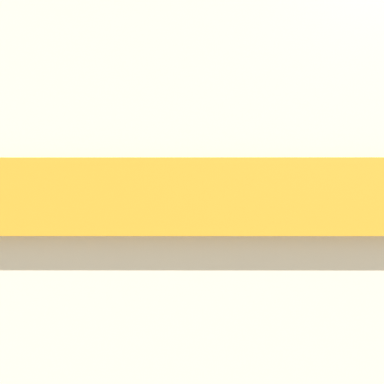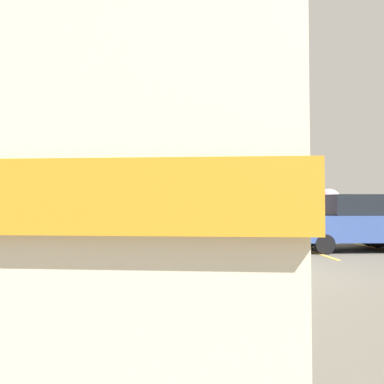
{
  "view_description": "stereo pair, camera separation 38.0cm",
  "coord_description": "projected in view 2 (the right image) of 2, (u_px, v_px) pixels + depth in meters",
  "views": [
    {
      "loc": [
        -2.38,
        -8.15,
        1.61
      ],
      "look_at": [
        -1.6,
        -2.82,
        1.77
      ],
      "focal_mm": 33.29,
      "sensor_mm": 36.0,
      "label": 1
    },
    {
      "loc": [
        -2.0,
        -8.2,
        1.61
      ],
      "look_at": [
        -1.6,
        -2.82,
        1.77
      ],
      "focal_mm": 33.29,
      "sensor_mm": 36.0,
      "label": 2
    }
  ],
  "objects": [
    {
      "name": "ground",
      "position": [
        251.0,
        272.0,
        8.27
      ],
      "size": [
        32.0,
        26.0,
        0.02
      ],
      "color": "#4D4A41"
    },
    {
      "name": "breakwater",
      "position": [
        202.0,
        218.0,
        20.04
      ],
      "size": [
        31.36,
        2.31,
        2.41
      ],
      "color": "tan",
      "rests_on": "ground"
    },
    {
      "name": "vintage_coach",
      "position": [
        152.0,
        173.0,
        5.2
      ],
      "size": [
        3.67,
        8.85,
        3.7
      ],
      "rotation": [
        0.0,
        0.0,
        -0.15
      ],
      "color": "black",
      "rests_on": "ground"
    },
    {
      "name": "parked_car_nearest",
      "position": [
        354.0,
        222.0,
        11.83
      ],
      "size": [
        4.15,
        1.83,
        1.86
      ],
      "rotation": [
        0.0,
        0.0,
        1.54
      ],
      "color": "black",
      "rests_on": "ground"
    },
    {
      "name": "lamp_post",
      "position": [
        242.0,
        163.0,
        15.81
      ],
      "size": [
        0.92,
        0.24,
        5.99
      ],
      "color": "#5B5B60",
      "rests_on": "ground"
    }
  ]
}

